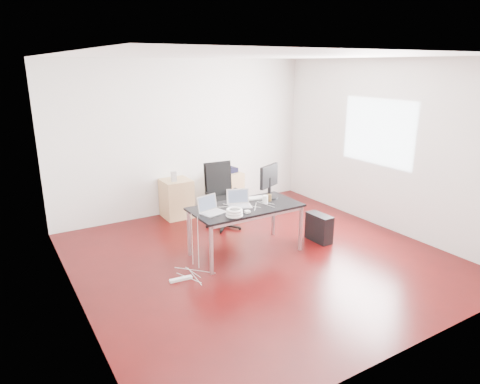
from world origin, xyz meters
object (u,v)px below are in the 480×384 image
desk (246,210)px  pc_tower (319,228)px  filing_cabinet_left (177,198)px  filing_cabinet_right (227,190)px  office_chair (222,192)px

desk → pc_tower: desk is taller
desk → pc_tower: bearing=-10.4°
filing_cabinet_left → filing_cabinet_right: (1.06, 0.00, 0.00)m
desk → filing_cabinet_right: desk is taller
pc_tower → desk: bearing=168.5°
desk → office_chair: (0.25, 1.16, -0.07)m
filing_cabinet_left → filing_cabinet_right: same height
office_chair → pc_tower: office_chair is taller
filing_cabinet_left → pc_tower: size_ratio=1.56×
office_chair → pc_tower: 1.74m
desk → filing_cabinet_left: (-0.24, 1.99, -0.33)m
desk → filing_cabinet_right: 2.18m
desk → filing_cabinet_right: (0.82, 1.99, -0.33)m
desk → filing_cabinet_left: size_ratio=2.29×
office_chair → filing_cabinet_left: bearing=124.8°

